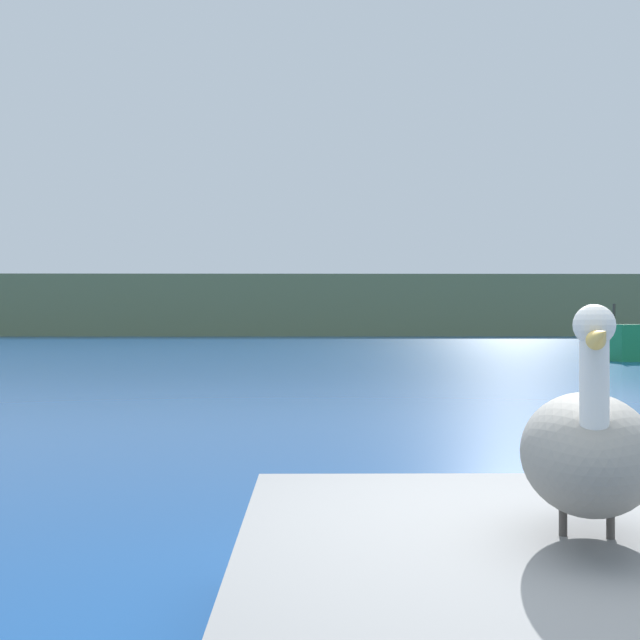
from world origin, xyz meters
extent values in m
cube|color=#6B7A51|center=(0.00, 77.28, 2.85)|extent=(140.00, 13.10, 5.71)
cube|color=gray|center=(0.31, -0.20, 0.29)|extent=(2.46, 2.52, 0.57)
ellipsoid|color=gray|center=(0.31, -0.20, 0.88)|extent=(0.69, 1.02, 0.41)
cylinder|color=white|center=(0.22, -0.52, 1.12)|extent=(0.09, 0.09, 0.35)
sphere|color=white|center=(0.22, -0.52, 1.33)|extent=(0.13, 0.13, 0.13)
cone|color=gold|center=(0.15, -0.76, 1.30)|extent=(0.15, 0.37, 0.09)
cylinder|color=#4C4742|center=(0.40, -0.18, 0.62)|extent=(0.03, 0.03, 0.10)
cylinder|color=#4C4742|center=(0.24, -0.14, 0.62)|extent=(0.03, 0.03, 0.10)
cylinder|color=#3F382D|center=(9.66, 24.51, 1.60)|extent=(0.10, 0.10, 0.70)
camera|label=1|loc=(-0.66, -3.04, 1.34)|focal=45.60mm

